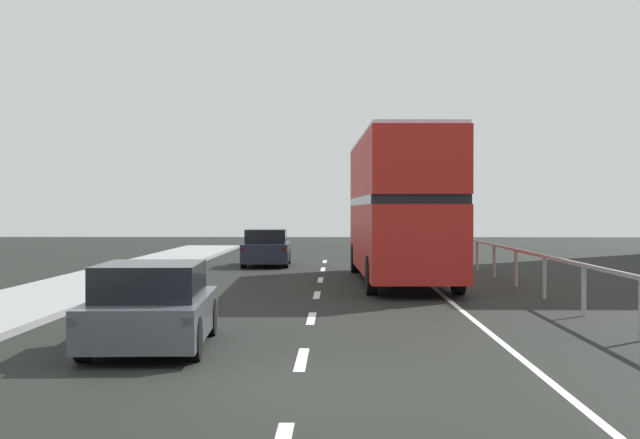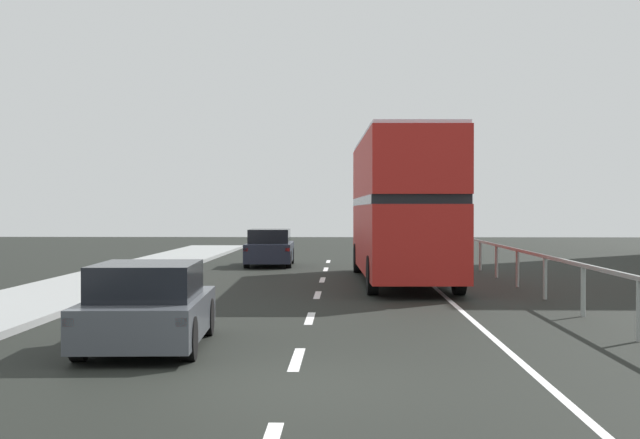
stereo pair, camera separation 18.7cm
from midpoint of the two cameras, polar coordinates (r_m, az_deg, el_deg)
ground_plane at (r=11.49m, az=-1.49°, el=-10.54°), size 74.48×120.00×0.10m
lane_paint_markings at (r=19.66m, az=5.94°, el=-5.72°), size 3.34×46.00×0.01m
bridge_side_railing at (r=20.89m, az=15.28°, el=-2.96°), size 0.10×42.00×1.08m
double_decker_bus_red at (r=27.11m, az=5.33°, el=0.93°), size 2.77×11.20×4.33m
hatchback_car_near at (r=14.52m, az=-10.39°, el=-5.44°), size 1.94×4.11×1.34m
sedan_car_ahead at (r=34.95m, az=-3.03°, el=-1.82°), size 1.84×4.20×1.42m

